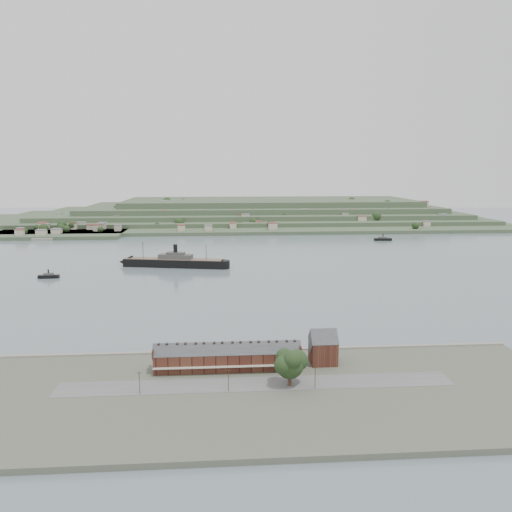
{
  "coord_description": "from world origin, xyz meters",
  "views": [
    {
      "loc": [
        -12.17,
        -347.66,
        77.34
      ],
      "look_at": [
        15.18,
        30.0,
        10.8
      ],
      "focal_mm": 35.0,
      "sensor_mm": 36.0,
      "label": 1
    }
  ],
  "objects": [
    {
      "name": "far_peninsula",
      "position": [
        27.91,
        393.1,
        11.88
      ],
      "size": [
        760.0,
        309.0,
        30.0
      ],
      "color": "#35472F",
      "rests_on": "ground"
    },
    {
      "name": "tugboat",
      "position": [
        -135.04,
        10.6,
        1.58
      ],
      "size": [
        14.52,
        4.34,
        6.48
      ],
      "color": "black",
      "rests_on": "ground"
    },
    {
      "name": "ground",
      "position": [
        0.0,
        0.0,
        0.0
      ],
      "size": [
        1400.0,
        1400.0,
        0.0
      ],
      "primitive_type": "plane",
      "color": "slate",
      "rests_on": "ground"
    },
    {
      "name": "fig_tree",
      "position": [
        11.85,
        -184.23,
        10.37
      ],
      "size": [
        12.29,
        10.64,
        13.71
      ],
      "color": "#462E20",
      "rests_on": "ground"
    },
    {
      "name": "terrace_row",
      "position": [
        -10.0,
        -168.02,
        6.84
      ],
      "size": [
        55.6,
        9.8,
        11.07
      ],
      "color": "#421E17",
      "rests_on": "ground"
    },
    {
      "name": "ferry_east",
      "position": [
        164.57,
        178.61,
        1.7
      ],
      "size": [
        18.91,
        5.53,
        7.06
      ],
      "color": "black",
      "rests_on": "ground"
    },
    {
      "name": "gabled_building",
      "position": [
        27.5,
        -164.0,
        8.19
      ],
      "size": [
        10.4,
        10.18,
        14.09
      ],
      "color": "#421E17",
      "rests_on": "ground"
    },
    {
      "name": "near_shore",
      "position": [
        0.0,
        -186.75,
        1.01
      ],
      "size": [
        220.0,
        80.0,
        2.6
      ],
      "color": "#4C5142",
      "rests_on": "ground"
    },
    {
      "name": "steamship",
      "position": [
        -51.6,
        46.07,
        4.03
      ],
      "size": [
        90.19,
        28.02,
        21.83
      ],
      "color": "black",
      "rests_on": "ground"
    }
  ]
}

